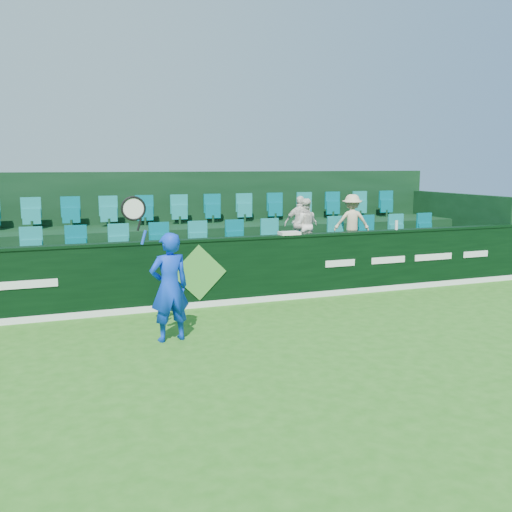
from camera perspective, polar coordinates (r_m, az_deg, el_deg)
name	(u,v)px	position (r m, az deg, el deg)	size (l,w,h in m)	color
ground	(275,375)	(7.75, 1.93, -11.86)	(60.00, 60.00, 0.00)	#256818
sponsor_hoarding	(198,273)	(11.24, -5.84, -1.71)	(16.00, 0.25, 1.35)	black
stand_tier_front	(185,277)	(12.34, -7.13, -2.06)	(16.00, 2.00, 0.80)	black
stand_tier_back	(166,253)	(14.13, -8.95, 0.34)	(16.00, 1.80, 1.30)	black
stand_rear	(162,228)	(14.49, -9.36, 2.81)	(16.00, 4.10, 2.60)	black
seat_row_front	(180,242)	(12.61, -7.62, 1.40)	(13.50, 0.50, 0.60)	#178282
seat_row_back	(163,213)	(14.31, -9.28, 4.28)	(13.50, 0.50, 0.60)	#178282
tennis_player	(169,286)	(9.09, -8.70, -3.00)	(1.11, 0.50, 2.36)	#0C36CD
spectator_left	(304,225)	(13.14, 4.86, 3.11)	(0.59, 0.46, 1.22)	white
spectator_middle	(301,224)	(13.10, 4.49, 3.22)	(0.75, 0.31, 1.28)	silver
spectator_right	(352,222)	(13.71, 9.56, 3.41)	(0.83, 0.48, 1.29)	beige
towel	(289,233)	(11.77, 3.36, 2.30)	(0.42, 0.27, 0.06)	silver
drinks_bottle	(396,225)	(13.02, 13.87, 3.03)	(0.07, 0.07, 0.21)	silver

